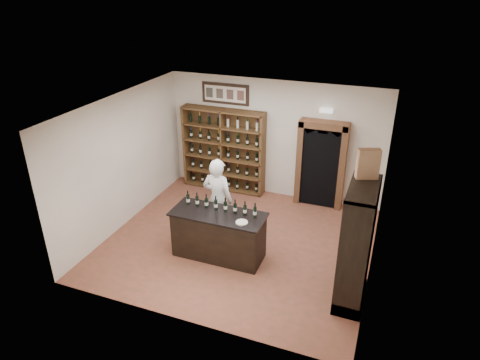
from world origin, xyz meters
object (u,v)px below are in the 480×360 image
(counter_bottle_0, at_px, (188,199))
(shopkeeper, at_px, (218,200))
(wine_shelf, at_px, (224,150))
(wine_crate, at_px, (368,164))
(side_cabinet, at_px, (356,262))
(tasting_counter, at_px, (219,235))

(counter_bottle_0, xyz_separation_m, shopkeeper, (0.44, 0.49, -0.17))
(wine_shelf, xyz_separation_m, wine_crate, (3.77, -2.88, 1.35))
(side_cabinet, bearing_deg, shopkeeper, 162.85)
(wine_shelf, relative_size, counter_bottle_0, 7.33)
(wine_crate, bearing_deg, side_cabinet, -101.96)
(side_cabinet, xyz_separation_m, wine_crate, (-0.05, 0.36, 1.70))
(shopkeeper, xyz_separation_m, wine_crate, (2.95, -0.57, 1.52))
(shopkeeper, bearing_deg, tasting_counter, 117.88)
(wine_shelf, height_order, shopkeeper, wine_shelf)
(wine_shelf, height_order, side_cabinet, same)
(counter_bottle_0, height_order, wine_crate, wine_crate)
(wine_shelf, bearing_deg, shopkeeper, -70.40)
(wine_shelf, relative_size, side_cabinet, 1.00)
(counter_bottle_0, bearing_deg, side_cabinet, -7.16)
(tasting_counter, xyz_separation_m, side_cabinet, (2.72, -0.30, 0.26))
(tasting_counter, distance_m, shopkeeper, 0.81)
(wine_crate, bearing_deg, tasting_counter, 161.03)
(shopkeeper, height_order, wine_crate, wine_crate)
(wine_shelf, xyz_separation_m, side_cabinet, (3.82, -3.23, -0.35))
(side_cabinet, relative_size, wine_crate, 4.32)
(wine_shelf, distance_m, wine_crate, 4.93)
(wine_shelf, bearing_deg, counter_bottle_0, -82.27)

